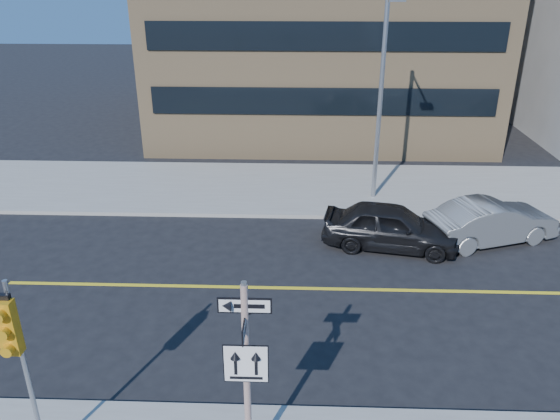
{
  "coord_description": "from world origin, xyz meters",
  "views": [
    {
      "loc": [
        0.86,
        -10.13,
        8.93
      ],
      "look_at": [
        0.36,
        4.0,
        2.6
      ],
      "focal_mm": 35.0,
      "sensor_mm": 36.0,
      "label": 1
    }
  ],
  "objects_px": {
    "parked_car_a": "(391,226)",
    "parked_car_b": "(491,222)",
    "streetlight_a": "(382,87)",
    "sign_pole": "(246,368)",
    "traffic_signal": "(13,341)"
  },
  "relations": [
    {
      "from": "streetlight_a",
      "to": "traffic_signal",
      "type": "bearing_deg",
      "value": -120.8
    },
    {
      "from": "traffic_signal",
      "to": "parked_car_a",
      "type": "height_order",
      "value": "traffic_signal"
    },
    {
      "from": "streetlight_a",
      "to": "sign_pole",
      "type": "bearing_deg",
      "value": -106.77
    },
    {
      "from": "parked_car_a",
      "to": "parked_car_b",
      "type": "bearing_deg",
      "value": -70.39
    },
    {
      "from": "streetlight_a",
      "to": "parked_car_b",
      "type": "bearing_deg",
      "value": -42.97
    },
    {
      "from": "traffic_signal",
      "to": "parked_car_a",
      "type": "xyz_separation_m",
      "value": [
        8.07,
        9.47,
        -2.24
      ]
    },
    {
      "from": "parked_car_a",
      "to": "parked_car_b",
      "type": "height_order",
      "value": "parked_car_a"
    },
    {
      "from": "sign_pole",
      "to": "parked_car_a",
      "type": "relative_size",
      "value": 0.88
    },
    {
      "from": "parked_car_b",
      "to": "streetlight_a",
      "type": "distance_m",
      "value": 6.39
    },
    {
      "from": "parked_car_a",
      "to": "parked_car_b",
      "type": "relative_size",
      "value": 1.0
    },
    {
      "from": "sign_pole",
      "to": "parked_car_a",
      "type": "xyz_separation_m",
      "value": [
        4.07,
        9.32,
        -1.65
      ]
    },
    {
      "from": "sign_pole",
      "to": "parked_car_a",
      "type": "distance_m",
      "value": 10.3
    },
    {
      "from": "parked_car_b",
      "to": "streetlight_a",
      "type": "relative_size",
      "value": 0.58
    },
    {
      "from": "sign_pole",
      "to": "parked_car_b",
      "type": "xyz_separation_m",
      "value": [
        7.65,
        9.87,
        -1.68
      ]
    },
    {
      "from": "traffic_signal",
      "to": "parked_car_b",
      "type": "distance_m",
      "value": 15.53
    }
  ]
}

